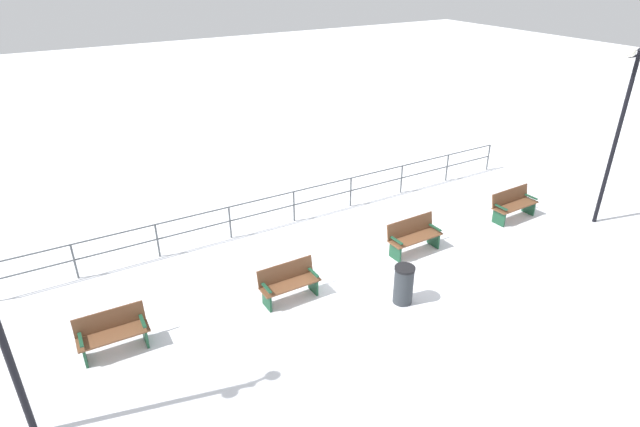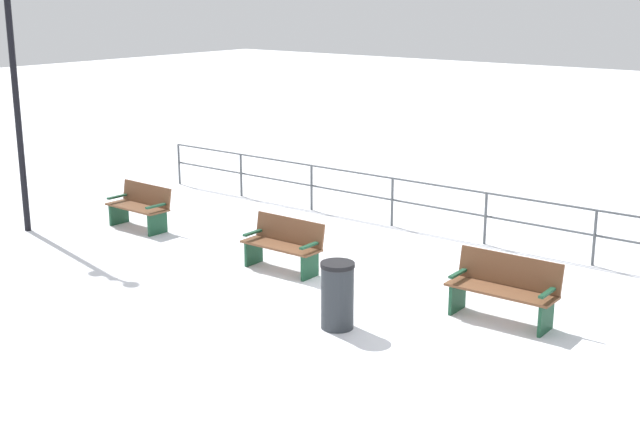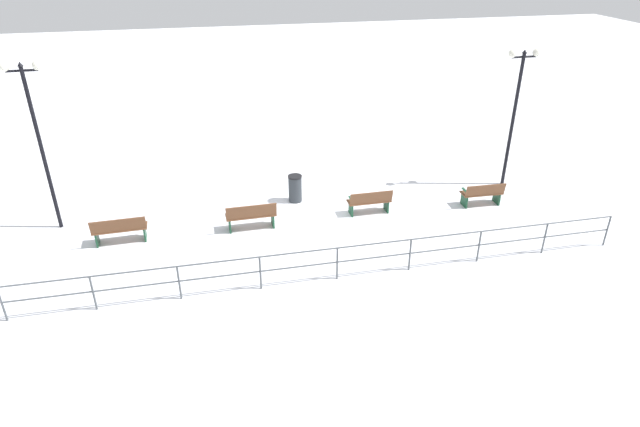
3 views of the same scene
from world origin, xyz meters
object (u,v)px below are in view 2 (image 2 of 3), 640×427
(bench_nearest, at_px, (140,206))
(trash_bin, at_px, (337,295))
(bench_third, at_px, (504,288))
(lamppost_near, at_px, (13,60))
(bench_second, at_px, (284,244))

(bench_nearest, relative_size, trash_bin, 1.47)
(bench_third, height_order, lamppost_near, lamppost_near)
(bench_nearest, height_order, bench_second, bench_second)
(bench_second, relative_size, lamppost_near, 0.29)
(bench_nearest, relative_size, bench_third, 0.89)
(bench_second, xyz_separation_m, bench_third, (-0.21, 3.86, 0.03))
(bench_second, distance_m, lamppost_near, 6.25)
(bench_nearest, height_order, trash_bin, trash_bin)
(bench_second, xyz_separation_m, trash_bin, (1.45, 2.19, 0.02))
(bench_second, relative_size, trash_bin, 1.51)
(bench_nearest, xyz_separation_m, bench_third, (0.02, 7.71, 0.04))
(bench_nearest, xyz_separation_m, trash_bin, (1.68, 6.05, 0.03))
(bench_third, distance_m, lamppost_near, 9.82)
(bench_second, distance_m, bench_third, 3.86)
(bench_third, height_order, trash_bin, trash_bin)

